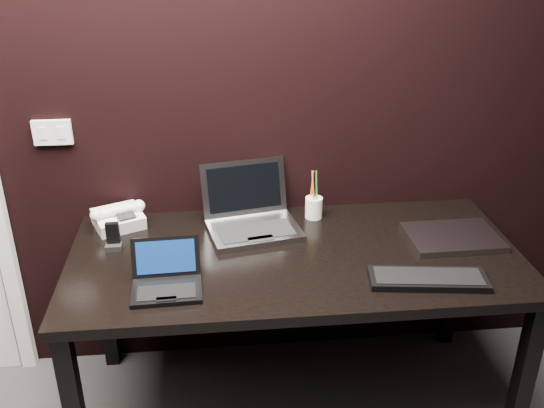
{
  "coord_description": "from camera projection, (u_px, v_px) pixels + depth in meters",
  "views": [
    {
      "loc": [
        0.01,
        -0.56,
        1.9
      ],
      "look_at": [
        0.21,
        1.35,
        0.97
      ],
      "focal_mm": 40.0,
      "sensor_mm": 36.0,
      "label": 1
    }
  ],
  "objects": [
    {
      "name": "desk_phone",
      "position": [
        118.0,
        218.0,
        2.46
      ],
      "size": [
        0.24,
        0.23,
        0.11
      ],
      "color": "silver",
      "rests_on": "desk"
    },
    {
      "name": "ext_keyboard",
      "position": [
        428.0,
        279.0,
        2.1
      ],
      "size": [
        0.42,
        0.19,
        0.03
      ],
      "color": "black",
      "rests_on": "desk"
    },
    {
      "name": "desk",
      "position": [
        295.0,
        271.0,
        2.32
      ],
      "size": [
        1.7,
        0.8,
        0.74
      ],
      "color": "black",
      "rests_on": "ground"
    },
    {
      "name": "silver_laptop",
      "position": [
        252.0,
        218.0,
        2.45
      ],
      "size": [
        0.41,
        0.38,
        0.24
      ],
      "color": "#949599",
      "rests_on": "desk"
    },
    {
      "name": "wall_back",
      "position": [
        208.0,
        83.0,
        2.38
      ],
      "size": [
        4.0,
        0.0,
        4.0
      ],
      "primitive_type": "plane",
      "rotation": [
        1.57,
        0.0,
        0.0
      ],
      "color": "black",
      "rests_on": "ground"
    },
    {
      "name": "pen_cup",
      "position": [
        314.0,
        207.0,
        2.54
      ],
      "size": [
        0.09,
        0.09,
        0.21
      ],
      "color": "white",
      "rests_on": "desk"
    },
    {
      "name": "wall_switch",
      "position": [
        52.0,
        132.0,
        2.39
      ],
      "size": [
        0.15,
        0.02,
        0.1
      ],
      "color": "silver",
      "rests_on": "wall_back"
    },
    {
      "name": "mobile_phone",
      "position": [
        113.0,
        239.0,
        2.31
      ],
      "size": [
        0.06,
        0.05,
        0.11
      ],
      "color": "black",
      "rests_on": "desk"
    },
    {
      "name": "netbook",
      "position": [
        166.0,
        281.0,
        2.06
      ],
      "size": [
        0.24,
        0.22,
        0.15
      ],
      "color": "black",
      "rests_on": "desk"
    },
    {
      "name": "closed_laptop",
      "position": [
        452.0,
        237.0,
        2.38
      ],
      "size": [
        0.36,
        0.26,
        0.02
      ],
      "color": "#949499",
      "rests_on": "desk"
    }
  ]
}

